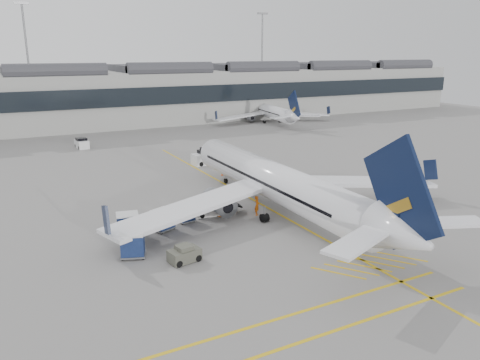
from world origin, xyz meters
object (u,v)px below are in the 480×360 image
belt_loader (213,208)px  ramp_agent_a (257,206)px  ramp_agent_b (220,208)px  airliner_main (277,183)px  baggage_cart_a (186,213)px  pushback_tug (184,254)px

belt_loader → ramp_agent_a: 4.22m
ramp_agent_b → airliner_main: bearing=157.2°
baggage_cart_a → airliner_main: bearing=-16.5°
ramp_agent_a → baggage_cart_a: bearing=117.7°
airliner_main → pushback_tug: size_ratio=15.18×
baggage_cart_a → pushback_tug: 8.43m
baggage_cart_a → pushback_tug: size_ratio=0.66×
ramp_agent_a → pushback_tug: size_ratio=0.76×
airliner_main → ramp_agent_a: (-2.10, 0.22, -2.01)m
ramp_agent_b → pushback_tug: bearing=42.5°
ramp_agent_a → ramp_agent_b: 3.57m
airliner_main → baggage_cart_a: (-8.81, 1.59, -2.10)m
airliner_main → baggage_cart_a: size_ratio=23.09×
baggage_cart_a → pushback_tug: baggage_cart_a is taller
ramp_agent_b → ramp_agent_a: bearing=151.5°
pushback_tug → baggage_cart_a: bearing=58.0°
belt_loader → baggage_cart_a: bearing=-158.9°
pushback_tug → ramp_agent_b: bearing=39.7°
ramp_agent_a → pushback_tug: ramp_agent_a is taller
baggage_cart_a → ramp_agent_b: (3.39, -0.08, -0.02)m
belt_loader → ramp_agent_b: (0.27, -0.90, 0.27)m
belt_loader → ramp_agent_a: size_ratio=2.54×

